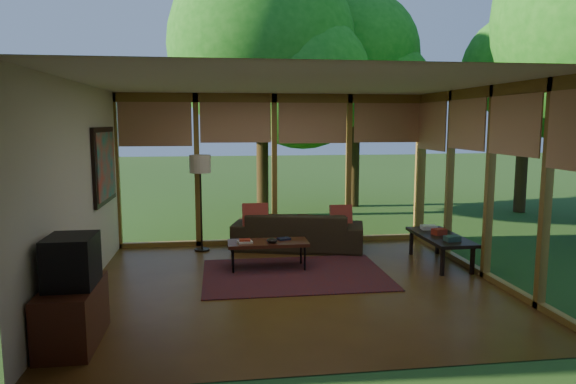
{
  "coord_description": "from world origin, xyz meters",
  "views": [
    {
      "loc": [
        -1.01,
        -6.66,
        2.2
      ],
      "look_at": [
        0.0,
        0.7,
        1.19
      ],
      "focal_mm": 32.0,
      "sensor_mm": 36.0,
      "label": 1
    }
  ],
  "objects": [
    {
      "name": "rug",
      "position": [
        0.07,
        0.48,
        0.01
      ],
      "size": [
        2.64,
        1.87,
        0.01
      ],
      "primitive_type": "cube",
      "color": "maroon",
      "rests_on": "floor"
    },
    {
      "name": "media_cabinet",
      "position": [
        -2.47,
        -1.53,
        0.3
      ],
      "size": [
        0.5,
        1.0,
        0.6
      ],
      "primitive_type": "cube",
      "color": "#4D2115",
      "rests_on": "floor"
    },
    {
      "name": "console_book_c",
      "position": [
        2.4,
        1.2,
        0.49
      ],
      "size": [
        0.26,
        0.2,
        0.07
      ],
      "primitive_type": "cube",
      "rotation": [
        0.0,
        0.0,
        -0.1
      ],
      "color": "beige",
      "rests_on": "side_console"
    },
    {
      "name": "window_wall_right",
      "position": [
        2.75,
        0.0,
        1.35
      ],
      "size": [
        0.12,
        5.0,
        2.7
      ],
      "primitive_type": "cube",
      "color": "olive",
      "rests_on": "ground"
    },
    {
      "name": "exterior_lawn",
      "position": [
        8.0,
        8.0,
        -0.01
      ],
      "size": [
        40.0,
        40.0,
        0.0
      ],
      "primitive_type": "plane",
      "color": "#284E1D",
      "rests_on": "ground"
    },
    {
      "name": "console_book_a",
      "position": [
        2.4,
        0.35,
        0.49
      ],
      "size": [
        0.22,
        0.17,
        0.08
      ],
      "primitive_type": "cube",
      "rotation": [
        0.0,
        0.0,
        0.1
      ],
      "color": "#2E5048",
      "rests_on": "side_console"
    },
    {
      "name": "wall_left",
      "position": [
        -2.75,
        0.0,
        1.35
      ],
      "size": [
        0.04,
        5.0,
        2.7
      ],
      "primitive_type": "cube",
      "color": "beige",
      "rests_on": "ground"
    },
    {
      "name": "tree_ne",
      "position": [
        2.54,
        6.49,
        3.87
      ],
      "size": [
        3.3,
        3.3,
        5.54
      ],
      "color": "#3B2B15",
      "rests_on": "ground"
    },
    {
      "name": "pillow_right",
      "position": [
        1.11,
        1.95,
        0.57
      ],
      "size": [
        0.38,
        0.2,
        0.4
      ],
      "primitive_type": "cube",
      "rotation": [
        -0.21,
        0.0,
        0.0
      ],
      "color": "maroon",
      "rests_on": "sofa"
    },
    {
      "name": "coffee_table",
      "position": [
        -0.29,
        0.83,
        0.39
      ],
      "size": [
        1.2,
        0.5,
        0.43
      ],
      "color": "#4D2115",
      "rests_on": "floor"
    },
    {
      "name": "ceiling",
      "position": [
        0.0,
        0.0,
        2.7
      ],
      "size": [
        5.5,
        5.5,
        0.0
      ],
      "primitive_type": "plane",
      "rotation": [
        3.14,
        0.0,
        0.0
      ],
      "color": "silver",
      "rests_on": "ground"
    },
    {
      "name": "window_wall_back",
      "position": [
        0.0,
        2.5,
        1.35
      ],
      "size": [
        5.5,
        0.12,
        2.7
      ],
      "primitive_type": "cube",
      "color": "olive",
      "rests_on": "ground"
    },
    {
      "name": "wall_painting",
      "position": [
        -2.71,
        1.4,
        1.55
      ],
      "size": [
        0.06,
        1.35,
        1.15
      ],
      "color": "black",
      "rests_on": "wall_left"
    },
    {
      "name": "floor",
      "position": [
        0.0,
        0.0,
        0.0
      ],
      "size": [
        5.5,
        5.5,
        0.0
      ],
      "primitive_type": "plane",
      "color": "brown",
      "rests_on": "ground"
    },
    {
      "name": "sofa",
      "position": [
        0.36,
        2.0,
        0.33
      ],
      "size": [
        2.39,
        1.43,
        0.65
      ],
      "primitive_type": "imported",
      "rotation": [
        0.0,
        0.0,
        2.87
      ],
      "color": "#312718",
      "rests_on": "floor"
    },
    {
      "name": "tree_nw",
      "position": [
        0.04,
        5.43,
        3.94
      ],
      "size": [
        4.3,
        4.3,
        6.1
      ],
      "color": "#3B2B15",
      "rests_on": "ground"
    },
    {
      "name": "pillow_left",
      "position": [
        -0.39,
        1.95,
        0.6
      ],
      "size": [
        0.44,
        0.23,
        0.46
      ],
      "primitive_type": "cube",
      "rotation": [
        -0.21,
        0.0,
        0.0
      ],
      "color": "maroon",
      "rests_on": "sofa"
    },
    {
      "name": "ct_book_lower",
      "position": [
        -0.64,
        0.78,
        0.44
      ],
      "size": [
        0.24,
        0.19,
        0.03
      ],
      "primitive_type": "cube",
      "rotation": [
        0.0,
        0.0,
        0.18
      ],
      "color": "beige",
      "rests_on": "coffee_table"
    },
    {
      "name": "wall_front",
      "position": [
        0.0,
        -2.5,
        1.35
      ],
      "size": [
        5.5,
        0.04,
        2.7
      ],
      "primitive_type": "cube",
      "color": "beige",
      "rests_on": "ground"
    },
    {
      "name": "floor_lamp",
      "position": [
        -1.31,
        2.1,
        1.41
      ],
      "size": [
        0.36,
        0.36,
        1.65
      ],
      "color": "black",
      "rests_on": "floor"
    },
    {
      "name": "ct_bowl",
      "position": [
        -0.24,
        0.73,
        0.46
      ],
      "size": [
        0.16,
        0.16,
        0.07
      ],
      "primitive_type": "ellipsoid",
      "color": "black",
      "rests_on": "coffee_table"
    },
    {
      "name": "ct_book_upper",
      "position": [
        -0.64,
        0.78,
        0.47
      ],
      "size": [
        0.16,
        0.12,
        0.03
      ],
      "primitive_type": "cube",
      "rotation": [
        0.0,
        0.0,
        -0.0
      ],
      "color": "maroon",
      "rests_on": "coffee_table"
    },
    {
      "name": "side_console",
      "position": [
        2.4,
        0.75,
        0.41
      ],
      "size": [
        0.6,
        1.4,
        0.46
      ],
      "color": "black",
      "rests_on": "floor"
    },
    {
      "name": "ct_book_side",
      "position": [
        -0.04,
        0.91,
        0.44
      ],
      "size": [
        0.22,
        0.19,
        0.03
      ],
      "primitive_type": "cube",
      "rotation": [
        0.0,
        0.0,
        0.29
      ],
      "color": "black",
      "rests_on": "coffee_table"
    },
    {
      "name": "console_book_b",
      "position": [
        2.4,
        0.8,
        0.5
      ],
      "size": [
        0.24,
        0.2,
        0.09
      ],
      "primitive_type": "cube",
      "rotation": [
        0.0,
        0.0,
        0.28
      ],
      "color": "maroon",
      "rests_on": "side_console"
    },
    {
      "name": "tree_far",
      "position": [
        6.11,
        4.96,
        3.43
      ],
      "size": [
        2.6,
        2.6,
        4.75
      ],
      "color": "#3B2B15",
      "rests_on": "ground"
    },
    {
      "name": "television",
      "position": [
        -2.45,
        -1.53,
        0.85
      ],
      "size": [
        0.45,
        0.55,
        0.5
      ],
      "primitive_type": "cube",
      "color": "black",
      "rests_on": "media_cabinet"
    }
  ]
}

